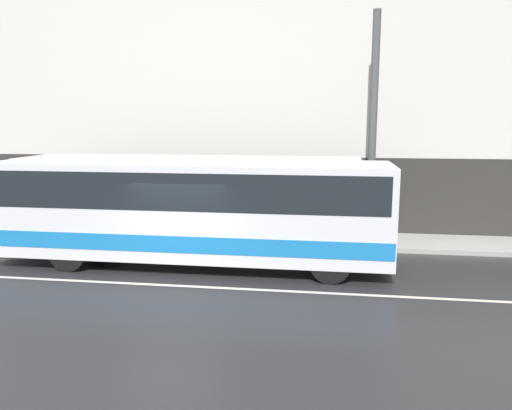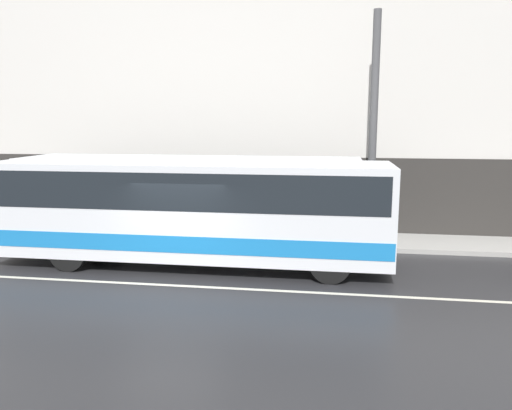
{
  "view_description": "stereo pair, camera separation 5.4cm",
  "coord_description": "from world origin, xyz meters",
  "views": [
    {
      "loc": [
        3.83,
        -11.57,
        4.11
      ],
      "look_at": [
        1.85,
        1.91,
        1.78
      ],
      "focal_mm": 35.0,
      "sensor_mm": 36.0,
      "label": 1
    },
    {
      "loc": [
        3.88,
        -11.57,
        4.11
      ],
      "look_at": [
        1.85,
        1.91,
        1.78
      ],
      "focal_mm": 35.0,
      "sensor_mm": 36.0,
      "label": 2
    }
  ],
  "objects": [
    {
      "name": "ground_plane",
      "position": [
        0.0,
        0.0,
        0.0
      ],
      "size": [
        60.0,
        60.0,
        0.0
      ],
      "primitive_type": "plane",
      "color": "#262628"
    },
    {
      "name": "sidewalk",
      "position": [
        0.0,
        5.14,
        0.07
      ],
      "size": [
        60.0,
        2.28,
        0.15
      ],
      "color": "#A09E99",
      "rests_on": "ground_plane"
    },
    {
      "name": "building_facade",
      "position": [
        0.0,
        6.42,
        5.53
      ],
      "size": [
        60.0,
        0.35,
        11.45
      ],
      "color": "silver",
      "rests_on": "ground_plane"
    },
    {
      "name": "lane_stripe",
      "position": [
        0.0,
        0.0,
        0.0
      ],
      "size": [
        54.0,
        0.14,
        0.01
      ],
      "color": "beige",
      "rests_on": "ground_plane"
    },
    {
      "name": "transit_bus",
      "position": [
        -0.03,
        1.91,
        1.73
      ],
      "size": [
        11.14,
        2.58,
        3.07
      ],
      "color": "silver",
      "rests_on": "ground_plane"
    },
    {
      "name": "utility_pole_near",
      "position": [
        5.17,
        4.73,
        3.79
      ],
      "size": [
        0.25,
        0.25,
        7.29
      ],
      "color": "#4C4C4F",
      "rests_on": "sidewalk"
    },
    {
      "name": "pedestrian_waiting",
      "position": [
        -4.45,
        5.61,
        0.94
      ],
      "size": [
        0.36,
        0.36,
        1.69
      ],
      "color": "navy",
      "rests_on": "sidewalk"
    }
  ]
}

